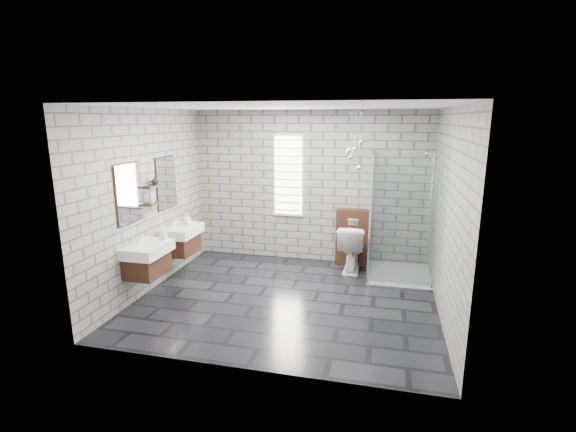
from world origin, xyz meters
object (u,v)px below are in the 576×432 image
(cistern_panel, at_px, (353,237))
(shower_enclosure, at_px, (394,248))
(vanity_left, at_px, (145,250))
(toilet, at_px, (352,247))
(vanity_right, at_px, (180,232))

(cistern_panel, relative_size, shower_enclosure, 0.49)
(cistern_panel, xyz_separation_m, shower_enclosure, (0.70, -0.52, 0.00))
(vanity_left, relative_size, cistern_panel, 1.57)
(toilet, bearing_deg, vanity_right, 19.23)
(cistern_panel, relative_size, toilet, 1.25)
(toilet, bearing_deg, cistern_panel, -90.02)
(shower_enclosure, bearing_deg, vanity_right, -168.35)
(cistern_panel, bearing_deg, toilet, -90.00)
(cistern_panel, height_order, shower_enclosure, shower_enclosure)
(vanity_left, xyz_separation_m, toilet, (2.71, 1.96, -0.36))
(vanity_right, xyz_separation_m, toilet, (2.71, 0.95, -0.36))
(vanity_left, xyz_separation_m, shower_enclosure, (3.41, 1.71, -0.25))
(vanity_left, bearing_deg, toilet, 35.85)
(vanity_right, relative_size, shower_enclosure, 0.77)
(vanity_left, bearing_deg, vanity_right, 90.00)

